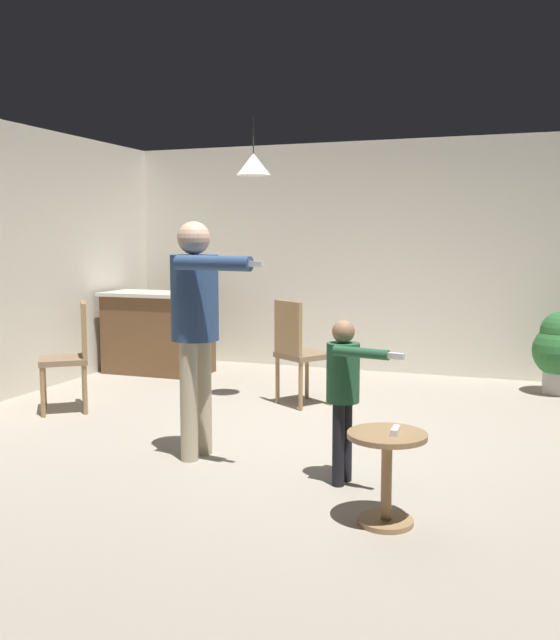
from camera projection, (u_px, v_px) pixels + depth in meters
name	position (u px, v px, depth m)	size (l,w,h in m)	color
ground	(297.00, 444.00, 5.45)	(7.68, 7.68, 0.00)	#9E9384
wall_back	(384.00, 258.00, 8.28)	(6.40, 0.10, 2.70)	silver
kitchen_counter	(158.00, 332.00, 8.27)	(1.26, 0.66, 0.95)	brown
side_table_by_couch	(387.00, 467.00, 3.88)	(0.44, 0.44, 0.52)	#99754C
person_adult	(196.00, 313.00, 4.99)	(0.80, 0.57, 1.70)	tan
person_child	(344.00, 383.00, 4.49)	(0.53, 0.38, 1.06)	black
dining_chair_by_counter	(298.00, 348.00, 6.63)	(0.58, 0.58, 1.00)	#99754C
dining_chair_near_wall	(71.00, 352.00, 6.43)	(0.59, 0.59, 1.00)	#99754C
potted_plant_corner	(560.00, 349.00, 7.14)	(0.55, 0.55, 0.84)	#B7B2AD
spare_remote_on_table	(396.00, 431.00, 3.83)	(0.04, 0.13, 0.04)	white
ceiling_light_pendant	(253.00, 164.00, 6.46)	(0.32, 0.32, 0.55)	silver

